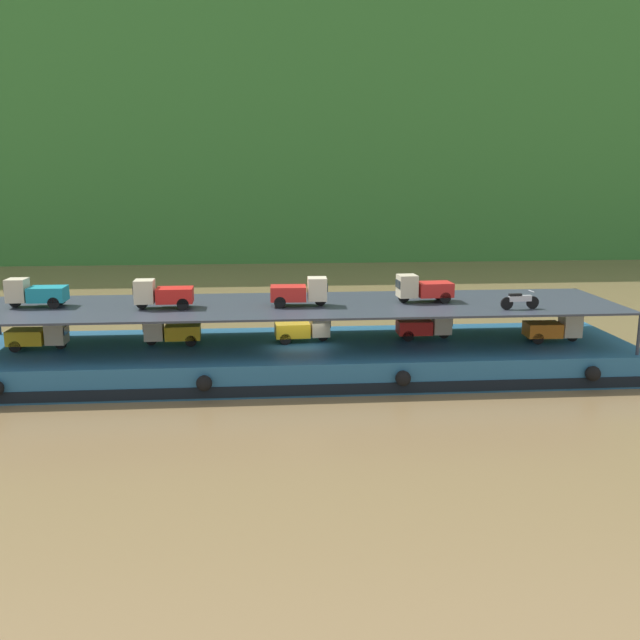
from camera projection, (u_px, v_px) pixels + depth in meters
name	position (u px, v px, depth m)	size (l,w,h in m)	color
ground_plane	(300.00, 373.00, 34.52)	(400.00, 400.00, 0.00)	brown
hillside_far_bank	(273.00, 61.00, 88.23)	(135.51, 36.42, 42.28)	#33702D
cargo_barge	(300.00, 359.00, 34.34)	(32.92, 8.33, 1.50)	#23567A
cargo_rack	(299.00, 306.00, 33.81)	(31.32, 6.97, 2.00)	#2D333D
mini_truck_lower_stern	(39.00, 335.00, 33.06)	(2.76, 1.24, 1.38)	gold
mini_truck_lower_aft	(171.00, 331.00, 33.99)	(2.78, 1.26, 1.38)	gold
mini_truck_lower_mid	(303.00, 328.00, 34.59)	(2.80, 1.30, 1.38)	gold
mini_truck_lower_fore	(425.00, 326.00, 35.16)	(2.75, 1.22, 1.38)	red
mini_truck_lower_bow	(554.00, 328.00, 34.57)	(2.78, 1.26, 1.38)	orange
mini_truck_upper_stern	(36.00, 293.00, 32.99)	(2.75, 1.21, 1.38)	teal
mini_truck_upper_mid	(163.00, 294.00, 32.67)	(2.76, 1.24, 1.38)	red
mini_truck_upper_fore	(300.00, 292.00, 33.26)	(2.77, 1.25, 1.38)	red
mini_truck_upper_bow	(423.00, 288.00, 34.28)	(2.80, 1.30, 1.38)	red
motorcycle_upper_port	(520.00, 300.00, 32.51)	(1.90, 0.55, 0.87)	black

